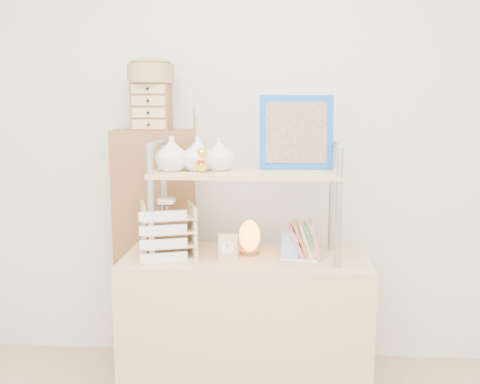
% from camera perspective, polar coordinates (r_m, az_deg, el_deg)
% --- Properties ---
extents(room_shell, '(3.42, 3.41, 2.61)m').
position_cam_1_polar(room_shell, '(1.75, -0.95, 15.99)').
color(room_shell, silver).
rests_on(room_shell, ground).
extents(desk, '(1.20, 0.50, 0.75)m').
position_cam_1_polar(desk, '(2.78, 0.57, -14.27)').
color(desk, tan).
rests_on(desk, ground).
extents(cabinet, '(0.48, 0.30, 1.35)m').
position_cam_1_polar(cabinet, '(3.10, -8.91, -5.97)').
color(cabinet, brown).
rests_on(cabinet, ground).
extents(hutch, '(0.90, 0.34, 0.78)m').
position_cam_1_polar(hutch, '(2.58, -1.00, 2.80)').
color(hutch, '#989DA6').
rests_on(hutch, desk).
extents(letter_tray, '(0.30, 0.29, 0.29)m').
position_cam_1_polar(letter_tray, '(2.62, -7.74, -4.46)').
color(letter_tray, '#D7AF81').
rests_on(letter_tray, desk).
extents(salt_lamp, '(0.11, 0.11, 0.17)m').
position_cam_1_polar(salt_lamp, '(2.67, 1.02, -4.78)').
color(salt_lamp, brown).
rests_on(salt_lamp, desk).
extents(desk_clock, '(0.10, 0.05, 0.13)m').
position_cam_1_polar(desk_clock, '(2.57, -1.32, -5.90)').
color(desk_clock, tan).
rests_on(desk_clock, desk).
extents(postcard_stand, '(0.19, 0.09, 0.13)m').
position_cam_1_polar(postcard_stand, '(2.60, 6.37, -6.39)').
color(postcard_stand, white).
rests_on(postcard_stand, desk).
extents(drawer_chest, '(0.20, 0.16, 0.25)m').
position_cam_1_polar(drawer_chest, '(2.97, -9.41, 8.98)').
color(drawer_chest, brown).
rests_on(drawer_chest, cabinet).
extents(woven_basket, '(0.25, 0.25, 0.10)m').
position_cam_1_polar(woven_basket, '(2.97, -9.50, 12.35)').
color(woven_basket, olive).
rests_on(woven_basket, drawer_chest).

